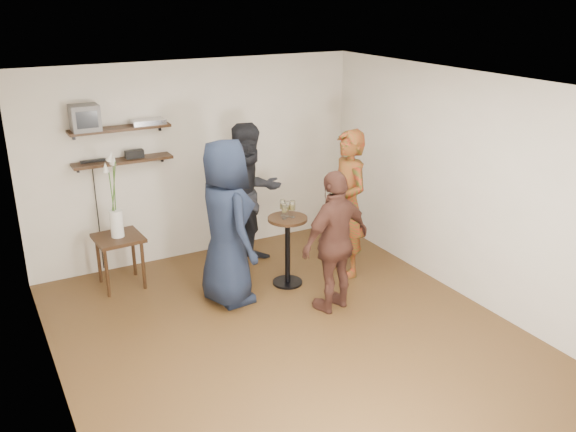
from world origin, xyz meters
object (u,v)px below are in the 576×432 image
object	(u,v)px
drinks_table	(288,242)
person_brown	(336,242)
person_navy	(226,223)
person_plaid	(347,204)
crt_monitor	(84,118)
side_table	(119,245)
dvd_deck	(148,122)
radio	(134,154)
person_dark	(250,195)

from	to	relation	value
drinks_table	person_brown	size ratio (longest dim) A/B	0.54
person_navy	drinks_table	bearing A→B (deg)	-90.00
drinks_table	person_plaid	world-z (taller)	person_plaid
crt_monitor	person_navy	world-z (taller)	crt_monitor
side_table	person_navy	size ratio (longest dim) A/B	0.34
dvd_deck	person_brown	bearing A→B (deg)	-56.62
crt_monitor	person_plaid	bearing A→B (deg)	-26.90
side_table	person_brown	world-z (taller)	person_brown
person_navy	crt_monitor	bearing A→B (deg)	37.39
radio	person_navy	bearing A→B (deg)	-65.82
crt_monitor	drinks_table	world-z (taller)	crt_monitor
crt_monitor	person_dark	distance (m)	2.20
drinks_table	radio	bearing A→B (deg)	136.85
person_dark	drinks_table	bearing A→B (deg)	-90.00
side_table	person_plaid	bearing A→B (deg)	-20.98
person_dark	person_navy	world-z (taller)	person_navy
dvd_deck	person_brown	xyz separation A→B (m)	(1.39, -2.11, -1.09)
person_plaid	person_dark	xyz separation A→B (m)	(-0.91, 0.87, 0.01)
crt_monitor	side_table	xyz separation A→B (m)	(0.15, -0.40, -1.48)
radio	side_table	xyz separation A→B (m)	(-0.38, -0.40, -0.98)
crt_monitor	dvd_deck	xyz separation A→B (m)	(0.74, 0.00, -0.12)
drinks_table	person_brown	bearing A→B (deg)	-77.47
dvd_deck	side_table	distance (m)	1.53
crt_monitor	radio	distance (m)	0.74
drinks_table	person_brown	xyz separation A→B (m)	(0.17, -0.78, 0.25)
side_table	person_plaid	distance (m)	2.81
side_table	drinks_table	xyz separation A→B (m)	(1.80, -0.93, 0.02)
drinks_table	person_plaid	size ratio (longest dim) A/B	0.47
person_dark	crt_monitor	bearing A→B (deg)	155.81
radio	person_navy	distance (m)	1.60
person_brown	person_navy	bearing A→B (deg)	-49.89
crt_monitor	drinks_table	xyz separation A→B (m)	(1.95, -1.33, -1.46)
side_table	person_brown	xyz separation A→B (m)	(1.97, -1.71, 0.27)
person_navy	person_brown	bearing A→B (deg)	-130.11
radio	person_plaid	distance (m)	2.69
dvd_deck	drinks_table	distance (m)	2.24
side_table	person_brown	size ratio (longest dim) A/B	0.40
person_navy	dvd_deck	bearing A→B (deg)	14.13
side_table	drinks_table	world-z (taller)	drinks_table
crt_monitor	person_brown	bearing A→B (deg)	-44.77
side_table	person_navy	world-z (taller)	person_navy
dvd_deck	person_brown	size ratio (longest dim) A/B	0.25
dvd_deck	person_brown	distance (m)	2.75
dvd_deck	person_navy	size ratio (longest dim) A/B	0.21
side_table	dvd_deck	bearing A→B (deg)	34.52
person_navy	person_brown	size ratio (longest dim) A/B	1.18
crt_monitor	radio	size ratio (longest dim) A/B	1.45
crt_monitor	dvd_deck	bearing A→B (deg)	0.00
radio	person_navy	world-z (taller)	person_navy
person_dark	person_brown	distance (m)	1.61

